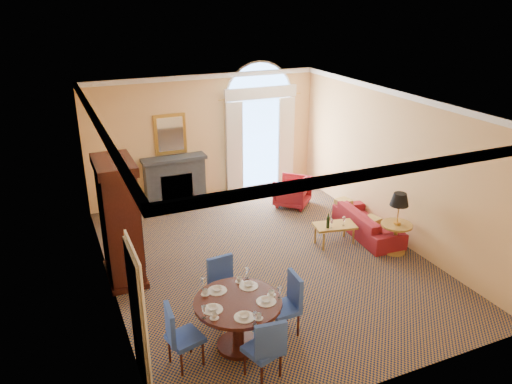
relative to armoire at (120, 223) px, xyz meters
name	(u,v)px	position (x,y,z in m)	size (l,w,h in m)	color
ground	(266,260)	(2.72, -0.49, -1.13)	(7.50, 7.50, 0.00)	#111A35
room_envelope	(251,132)	(2.69, 0.18, 1.38)	(6.04, 7.52, 3.45)	#ECB771
armoire	(120,223)	(0.00, 0.00, 0.00)	(0.67, 1.19, 2.34)	black
dining_table	(238,313)	(1.22, -2.74, -0.51)	(1.32, 1.32, 1.03)	black
dining_chair_north	(222,283)	(1.31, -1.81, -0.55)	(0.58, 0.58, 1.01)	#264599
dining_chair_south	(266,346)	(1.32, -3.55, -0.55)	(0.57, 0.57, 1.01)	#264599
dining_chair_east	(289,300)	(2.09, -2.71, -0.55)	(0.49, 0.48, 1.01)	#264599
dining_chair_west	(178,333)	(0.29, -2.79, -0.55)	(0.55, 0.55, 1.01)	#264599
sofa	(368,223)	(5.27, -0.36, -0.84)	(1.95, 0.76, 0.57)	maroon
armchair	(292,192)	(4.49, 1.79, -0.76)	(0.79, 0.82, 0.74)	maroon
coffee_table	(335,226)	(4.36, -0.43, -0.71)	(0.95, 0.64, 0.77)	#AB7C33
side_table	(398,216)	(5.32, -1.24, -0.30)	(0.64, 0.64, 1.29)	#AB7C33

